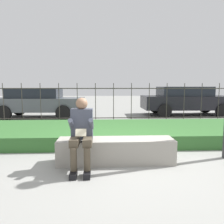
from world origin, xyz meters
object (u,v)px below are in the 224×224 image
object	(u,v)px
person_seated_reader	(82,131)
car_parked_right	(186,100)
car_parked_left	(38,102)
stone_bench	(116,152)

from	to	relation	value
person_seated_reader	car_parked_right	world-z (taller)	car_parked_right
car_parked_left	car_parked_right	bearing A→B (deg)	5.32
car_parked_left	person_seated_reader	bearing A→B (deg)	-67.22
stone_bench	car_parked_right	bearing A→B (deg)	59.49
stone_bench	car_parked_left	world-z (taller)	car_parked_left
stone_bench	car_parked_left	size ratio (longest dim) A/B	0.53
car_parked_right	car_parked_left	bearing A→B (deg)	-175.26
stone_bench	car_parked_right	distance (m)	7.99
car_parked_right	car_parked_left	size ratio (longest dim) A/B	1.08
car_parked_right	car_parked_left	distance (m)	7.31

